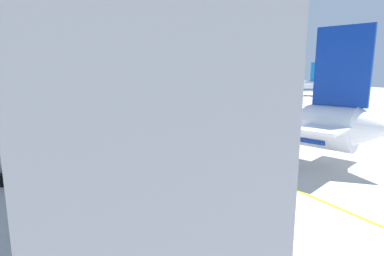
{
  "coord_description": "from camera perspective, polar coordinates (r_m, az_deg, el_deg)",
  "views": [
    {
      "loc": [
        -32.84,
        -14.15,
        8.39
      ],
      "look_at": [
        -17.25,
        13.56,
        2.43
      ],
      "focal_mm": 29.1,
      "sensor_mm": 36.0,
      "label": 1
    }
  ],
  "objects": [
    {
      "name": "service_truck_baggage",
      "position": [
        27.96,
        -30.45,
        -5.37
      ],
      "size": [
        6.94,
        4.52,
        2.4
      ],
      "color": "silver",
      "rests_on": "ground"
    },
    {
      "name": "crew_marshaller",
      "position": [
        43.9,
        -22.58,
        0.11
      ],
      "size": [
        0.47,
        0.5,
        1.71
      ],
      "color": "#191E33",
      "rests_on": "ground"
    },
    {
      "name": "service_truck_pushback",
      "position": [
        23.66,
        -14.63,
        -7.53
      ],
      "size": [
        4.46,
        6.95,
        2.7
      ],
      "color": "#338C3F",
      "rests_on": "ground"
    },
    {
      "name": "cargo_container_far",
      "position": [
        32.15,
        -13.67,
        -3.04
      ],
      "size": [
        1.85,
        1.85,
        2.05
      ],
      "color": "#333338",
      "rests_on": "ground"
    },
    {
      "name": "crew_loader_right",
      "position": [
        35.34,
        13.47,
        -1.68
      ],
      "size": [
        0.38,
        0.59,
        1.77
      ],
      "color": "#191E33",
      "rests_on": "ground"
    },
    {
      "name": "crew_loader_left",
      "position": [
        30.89,
        -5.03,
        -3.35
      ],
      "size": [
        0.63,
        0.25,
        1.63
      ],
      "color": "#191E33",
      "rests_on": "ground"
    },
    {
      "name": "apron_guide_line",
      "position": [
        33.05,
        1.98,
        -4.09
      ],
      "size": [
        0.3,
        60.0,
        0.01
      ],
      "primitive_type": "cube",
      "color": "yellow",
      "rests_on": "ground"
    },
    {
      "name": "terminal_building",
      "position": [
        26.48,
        -25.31,
        3.52
      ],
      "size": [
        4.0,
        45.92,
        11.18
      ],
      "primitive_type": "cube",
      "color": "#99999E",
      "rests_on": "ground"
    },
    {
      "name": "distant_treeline",
      "position": [
        181.76,
        -19.16,
        8.45
      ],
      "size": [
        216.0,
        6.0,
        6.76
      ],
      "primitive_type": "cube",
      "color": "#1E5123",
      "rests_on": "ground"
    },
    {
      "name": "airliner_mid_apron",
      "position": [
        104.67,
        14.5,
        7.37
      ],
      "size": [
        35.23,
        29.74,
        10.78
      ],
      "color": "silver",
      "rests_on": "ground"
    },
    {
      "name": "service_truck_fuel",
      "position": [
        25.15,
        0.61,
        -5.45
      ],
      "size": [
        6.1,
        4.59,
        2.46
      ],
      "color": "silver",
      "rests_on": "ground"
    },
    {
      "name": "airliner_foreground",
      "position": [
        37.2,
        1.18,
        2.88
      ],
      "size": [
        34.1,
        40.8,
        11.9
      ],
      "color": "white",
      "rests_on": "ground"
    },
    {
      "name": "crew_supervisor",
      "position": [
        44.06,
        -24.48,
        0.06
      ],
      "size": [
        0.51,
        0.46,
        1.77
      ],
      "color": "#191E33",
      "rests_on": "ground"
    },
    {
      "name": "ground",
      "position": [
        70.81,
        -1.5,
        3.72
      ],
      "size": [
        240.0,
        320.0,
        0.2
      ],
      "primitive_type": "cube",
      "color": "#B7B5AD"
    }
  ]
}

